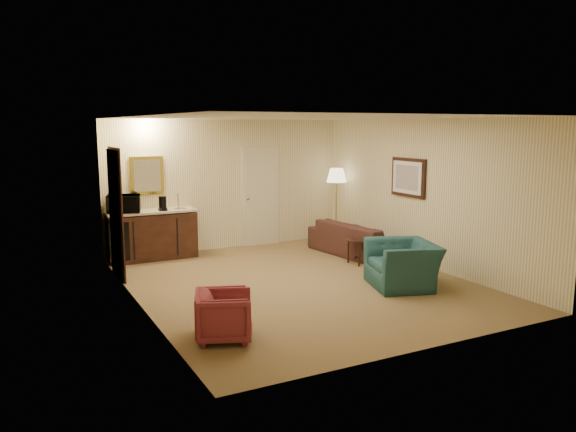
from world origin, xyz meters
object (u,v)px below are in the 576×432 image
sofa (359,234)px  rose_chair_far (222,312)px  wetbar_cabinet (152,235)px  floor_lamp (336,206)px  rose_chair_near (225,314)px  coffee_table (365,250)px  waste_bin (188,249)px  microwave (123,202)px  teal_armchair (403,257)px  coffee_maker (163,203)px

sofa → rose_chair_far: bearing=118.5°
sofa → rose_chair_far: (-3.85, -2.76, -0.12)m
wetbar_cabinet → floor_lamp: (3.85, -0.32, 0.34)m
sofa → rose_chair_near: bearing=119.6°
floor_lamp → coffee_table: bearing=-105.3°
sofa → waste_bin: sofa is taller
waste_bin → microwave: 1.51m
wetbar_cabinet → rose_chair_far: wetbar_cabinet is taller
rose_chair_near → coffee_table: 4.30m
teal_armchair → rose_chair_far: size_ratio=1.74×
teal_armchair → waste_bin: teal_armchair is taller
coffee_table → floor_lamp: bearing=74.7°
sofa → coffee_table: bearing=149.1°
sofa → waste_bin: (-2.95, 1.49, -0.29)m
wetbar_cabinet → coffee_table: (3.36, -2.09, -0.23)m
coffee_table → rose_chair_far: bearing=-148.4°
coffee_maker → wetbar_cabinet: bearing=165.0°
sofa → rose_chair_near: (-3.85, -2.86, -0.11)m
rose_chair_far → coffee_table: (3.61, 2.23, -0.08)m
rose_chair_far → waste_bin: (0.90, 4.25, -0.18)m
coffee_table → sofa: bearing=66.2°
microwave → rose_chair_far: bearing=-71.5°
sofa → microwave: 4.44m
rose_chair_near → microwave: microwave is taller
rose_chair_far → microwave: 4.39m
wetbar_cabinet → microwave: 0.83m
coffee_table → rose_chair_near: bearing=-147.2°
waste_bin → coffee_maker: coffee_maker is taller
wetbar_cabinet → rose_chair_near: wetbar_cabinet is taller
coffee_maker → floor_lamp: bearing=14.8°
coffee_table → waste_bin: size_ratio=3.05×
rose_chair_far → coffee_maker: coffee_maker is taller
teal_armchair → coffee_maker: 4.52m
rose_chair_near → microwave: size_ratio=1.08×
rose_chair_near → floor_lamp: floor_lamp is taller
wetbar_cabinet → floor_lamp: size_ratio=1.02×
teal_armchair → rose_chair_near: size_ratio=1.72×
floor_lamp → rose_chair_far: bearing=-135.7°
teal_armchair → microwave: 5.06m
rose_chair_far → microwave: (-0.25, 4.31, 0.81)m
waste_bin → teal_armchair: bearing=-56.6°
waste_bin → coffee_maker: bearing=-173.9°
coffee_table → coffee_maker: coffee_maker is taller
sofa → teal_armchair: teal_armchair is taller
sofa → coffee_maker: size_ratio=8.16×
coffee_table → microwave: bearing=151.7°
wetbar_cabinet → teal_armchair: teal_armchair is taller
coffee_table → waste_bin: bearing=143.3°
wetbar_cabinet → sofa: 3.92m
waste_bin → microwave: microwave is taller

